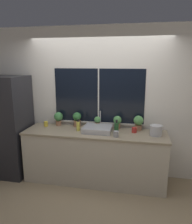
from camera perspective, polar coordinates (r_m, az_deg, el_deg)
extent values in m
plane|color=#937F60|center=(3.87, -1.37, -19.59)|extent=(14.00, 14.00, 0.00)
cube|color=silver|center=(4.02, 0.76, 2.49)|extent=(8.00, 0.06, 2.70)
cube|color=black|center=(3.96, 0.67, 4.22)|extent=(1.65, 0.01, 0.98)
cube|color=silver|center=(3.96, 0.65, 4.21)|extent=(0.02, 0.01, 0.98)
cube|color=silver|center=(4.06, 0.63, -2.81)|extent=(1.71, 0.04, 0.03)
cube|color=silver|center=(5.60, -21.08, 4.64)|extent=(0.06, 7.00, 2.70)
cube|color=beige|center=(3.93, -0.35, -11.74)|extent=(2.43, 0.64, 0.88)
cube|color=gray|center=(3.76, -0.36, -5.44)|extent=(2.45, 0.66, 0.03)
cube|color=#232328|center=(4.36, -21.94, -3.47)|extent=(0.71, 0.69, 1.84)
cube|color=#ADADB2|center=(3.77, 0.46, -4.43)|extent=(0.48, 0.41, 0.09)
cylinder|color=#B7B7BC|center=(4.00, 1.11, -3.84)|extent=(0.04, 0.04, 0.03)
cylinder|color=#B7B7BC|center=(3.95, 1.12, -1.69)|extent=(0.02, 0.02, 0.28)
cylinder|color=#9E6B4C|center=(4.18, -9.72, -2.85)|extent=(0.10, 0.10, 0.09)
sphere|color=#478E4C|center=(4.15, -9.79, -1.16)|extent=(0.17, 0.17, 0.17)
cylinder|color=#9E6B4C|center=(4.06, -4.95, -3.00)|extent=(0.13, 0.13, 0.11)
sphere|color=#387A3D|center=(4.03, -4.99, -1.18)|extent=(0.15, 0.15, 0.15)
cylinder|color=#9E6B4C|center=(3.98, 0.34, -3.43)|extent=(0.10, 0.10, 0.09)
sphere|color=#569951|center=(3.95, 0.34, -1.98)|extent=(0.11, 0.11, 0.11)
cylinder|color=#9E6B4C|center=(3.93, 5.57, -3.73)|extent=(0.10, 0.10, 0.09)
sphere|color=#569951|center=(3.89, 5.61, -2.07)|extent=(0.14, 0.14, 0.14)
cylinder|color=#9E6B4C|center=(3.91, 10.95, -4.01)|extent=(0.12, 0.12, 0.09)
sphere|color=#569951|center=(3.87, 11.03, -2.17)|extent=(0.17, 0.17, 0.17)
cylinder|color=#DBD14C|center=(3.81, -4.68, -3.73)|extent=(0.06, 0.06, 0.16)
cylinder|color=black|center=(3.78, -4.71, -2.24)|extent=(0.03, 0.03, 0.05)
cylinder|color=#235128|center=(3.69, 5.37, -4.16)|extent=(0.07, 0.07, 0.18)
cylinder|color=black|center=(3.65, 5.41, -2.45)|extent=(0.03, 0.03, 0.05)
cylinder|color=black|center=(3.86, 14.71, -4.52)|extent=(0.08, 0.08, 0.08)
cylinder|color=gold|center=(4.16, -12.95, -3.04)|extent=(0.07, 0.07, 0.09)
cylinder|color=#B72D28|center=(3.76, 9.95, -4.67)|extent=(0.08, 0.08, 0.09)
cylinder|color=gray|center=(3.51, 5.26, -5.76)|extent=(0.09, 0.09, 0.10)
cylinder|color=#B2B2B7|center=(3.69, 15.39, -4.66)|extent=(0.20, 0.20, 0.17)
cone|color=#B2B2B7|center=(3.66, 15.48, -3.25)|extent=(0.17, 0.17, 0.02)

